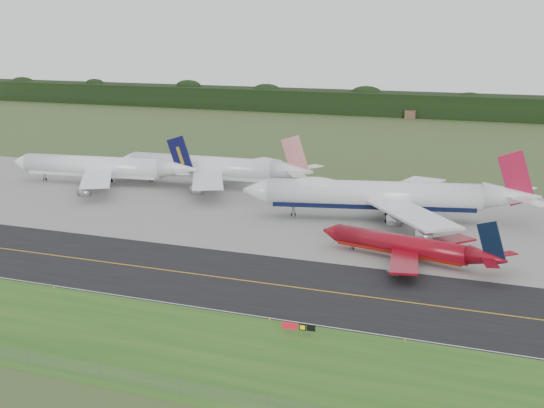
{
  "coord_description": "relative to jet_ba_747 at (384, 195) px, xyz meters",
  "views": [
    {
      "loc": [
        49.63,
        -125.56,
        45.57
      ],
      "look_at": [
        -9.57,
        22.0,
        8.5
      ],
      "focal_mm": 50.0,
      "sensor_mm": 36.0,
      "label": 1
    }
  ],
  "objects": [
    {
      "name": "jet_star_tail",
      "position": [
        -56.32,
        20.29,
        -0.6
      ],
      "size": [
        62.52,
        52.42,
        16.52
      ],
      "color": "silver",
      "rests_on": "ground"
    },
    {
      "name": "grass_verge",
      "position": [
        -8.36,
        -85.18,
        -6.11
      ],
      "size": [
        400.0,
        30.0,
        0.01
      ],
      "primitive_type": "cube",
      "color": "#225619",
      "rests_on": "ground"
    },
    {
      "name": "taxiway_sign",
      "position": [
        4.86,
        -74.17,
        -4.88
      ],
      "size": [
        5.22,
        0.75,
        1.74
      ],
      "color": "slate",
      "rests_on": "ground"
    },
    {
      "name": "edge_marker_center",
      "position": [
        -1.27,
        -70.68,
        -5.86
      ],
      "size": [
        0.16,
        0.16,
        0.5
      ],
      "primitive_type": "cylinder",
      "color": "yellow",
      "rests_on": "ground"
    },
    {
      "name": "taxiway_centreline",
      "position": [
        -8.36,
        -54.18,
        -6.08
      ],
      "size": [
        400.0,
        0.4,
        0.0
      ],
      "primitive_type": "cube",
      "color": "#C68612",
      "rests_on": "taxiway"
    },
    {
      "name": "edge_marker_left",
      "position": [
        -43.14,
        -70.68,
        -5.86
      ],
      "size": [
        0.16,
        0.16,
        0.5
      ],
      "primitive_type": "cylinder",
      "color": "yellow",
      "rests_on": "ground"
    },
    {
      "name": "taxiway_edge_line",
      "position": [
        -8.36,
        -69.68,
        -6.08
      ],
      "size": [
        400.0,
        0.25,
        0.0
      ],
      "primitive_type": "cube",
      "color": "silver",
      "rests_on": "taxiway"
    },
    {
      "name": "taxiway",
      "position": [
        -8.36,
        -54.18,
        -6.1
      ],
      "size": [
        400.0,
        32.0,
        0.02
      ],
      "primitive_type": "cube",
      "color": "black",
      "rests_on": "ground"
    },
    {
      "name": "ground",
      "position": [
        -8.36,
        -50.18,
        -6.11
      ],
      "size": [
        600.0,
        600.0,
        0.0
      ],
      "primitive_type": "plane",
      "color": "#455427",
      "rests_on": "ground"
    },
    {
      "name": "apron",
      "position": [
        -8.36,
        0.82,
        -6.1
      ],
      "size": [
        400.0,
        78.0,
        0.01
      ],
      "primitive_type": "cube",
      "color": "gray",
      "rests_on": "ground"
    },
    {
      "name": "perimeter_fence",
      "position": [
        -8.36,
        -98.18,
        -5.01
      ],
      "size": [
        320.0,
        0.1,
        320.0
      ],
      "color": "slate",
      "rests_on": "ground"
    },
    {
      "name": "jet_ba_747",
      "position": [
        0.0,
        0.0,
        0.0
      ],
      "size": [
        70.71,
        57.53,
        17.96
      ],
      "color": "silver",
      "rests_on": "ground"
    },
    {
      "name": "jet_navy_gold",
      "position": [
        -87.86,
        11.17,
        -1.0
      ],
      "size": [
        60.34,
        52.18,
        15.57
      ],
      "color": "white",
      "rests_on": "ground"
    },
    {
      "name": "edge_marker_right",
      "position": [
        20.54,
        -70.68,
        -5.86
      ],
      "size": [
        0.16,
        0.16,
        0.5
      ],
      "primitive_type": "cylinder",
      "color": "yellow",
      "rests_on": "ground"
    },
    {
      "name": "horizon_treeline",
      "position": [
        -8.36,
        223.58,
        -0.64
      ],
      "size": [
        700.0,
        25.0,
        12.0
      ],
      "color": "black",
      "rests_on": "ground"
    },
    {
      "name": "jet_red_737",
      "position": [
        12.79,
        -30.71,
        -3.12
      ],
      "size": [
        39.69,
        31.76,
        10.82
      ],
      "color": "maroon",
      "rests_on": "ground"
    }
  ]
}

